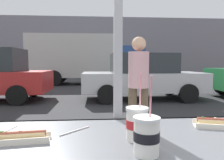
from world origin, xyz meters
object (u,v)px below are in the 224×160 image
at_px(soda_cup_right, 137,123).
at_px(hotdog_tray_far, 218,123).
at_px(soda_cup_left, 147,135).
at_px(hotdog_tray_near, 17,137).
at_px(box_truck, 84,58).
at_px(parked_car_silver, 142,76).
at_px(pedestrian, 138,82).

distance_m(soda_cup_right, hotdog_tray_far, 0.50).
bearing_deg(soda_cup_right, soda_cup_left, -87.51).
xyz_separation_m(soda_cup_left, hotdog_tray_far, (0.47, 0.30, -0.05)).
relative_size(hotdog_tray_near, box_truck, 0.04).
xyz_separation_m(hotdog_tray_near, parked_car_silver, (2.04, 6.63, -0.17)).
distance_m(hotdog_tray_far, pedestrian, 2.16).
xyz_separation_m(parked_car_silver, box_truck, (-2.44, 5.74, 0.79)).
bearing_deg(parked_car_silver, hotdog_tray_far, -99.03).
distance_m(soda_cup_left, hotdog_tray_near, 0.56).
xyz_separation_m(soda_cup_right, box_truck, (-0.94, 12.38, 0.57)).
relative_size(parked_car_silver, pedestrian, 2.67).
relative_size(soda_cup_left, pedestrian, 0.19).
bearing_deg(hotdog_tray_near, pedestrian, 66.34).
xyz_separation_m(hotdog_tray_near, box_truck, (-0.41, 12.37, 0.63)).
height_order(soda_cup_left, pedestrian, pedestrian).
bearing_deg(hotdog_tray_far, soda_cup_right, -162.38).
bearing_deg(pedestrian, box_truck, 98.00).
height_order(hotdog_tray_far, parked_car_silver, parked_car_silver).
height_order(soda_cup_left, hotdog_tray_near, soda_cup_left).
relative_size(soda_cup_right, parked_car_silver, 0.07).
relative_size(soda_cup_right, hotdog_tray_far, 1.17).
xyz_separation_m(hotdog_tray_near, pedestrian, (1.01, 2.30, 0.03)).
bearing_deg(hotdog_tray_near, soda_cup_left, -16.87).
height_order(hotdog_tray_near, parked_car_silver, parked_car_silver).
distance_m(soda_cup_left, parked_car_silver, 6.96).
bearing_deg(parked_car_silver, hotdog_tray_near, -107.07).
height_order(hotdog_tray_far, pedestrian, pedestrian).
distance_m(parked_car_silver, pedestrian, 4.45).
bearing_deg(soda_cup_left, box_truck, 94.31).
distance_m(parked_car_silver, box_truck, 6.29).
relative_size(parked_car_silver, box_truck, 0.62).
height_order(hotdog_tray_far, box_truck, box_truck).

